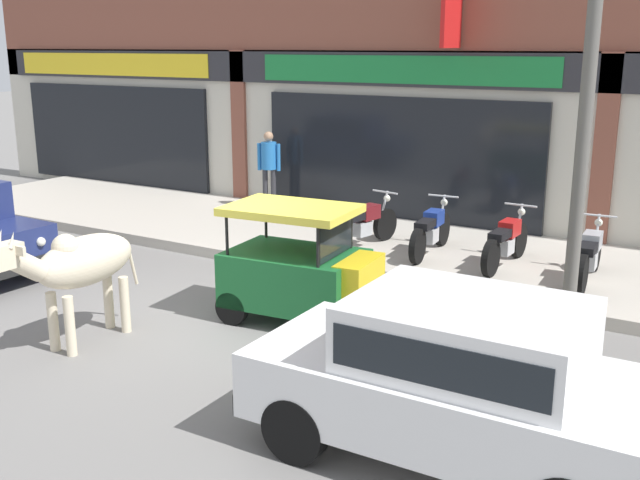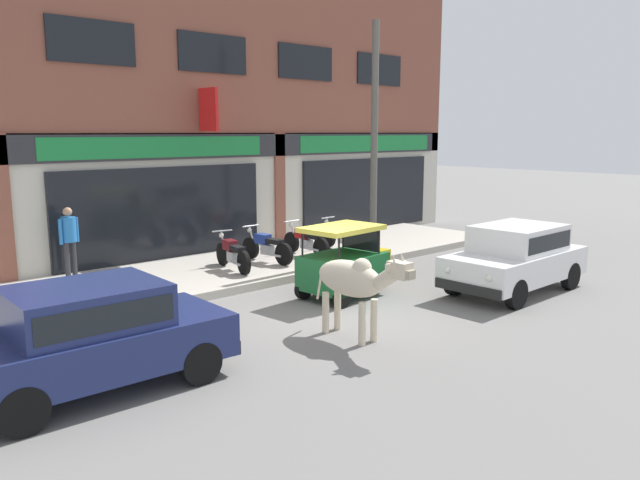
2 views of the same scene
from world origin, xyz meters
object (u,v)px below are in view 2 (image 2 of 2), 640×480
Objects in this scene: auto_rickshaw at (345,266)px; motorcycle_1 at (267,247)px; motorcycle_0 at (233,254)px; utility_pole at (374,142)px; car_1 at (93,332)px; pedestrian at (69,235)px; cow at (354,280)px; motorcycle_3 at (344,237)px; motorcycle_2 at (306,241)px; car_0 at (516,255)px.

auto_rickshaw is 1.13× the size of motorcycle_1.
motorcycle_0 is 4.66m from utility_pole.
auto_rickshaw is 1.13× the size of motorcycle_0.
utility_pole reaches higher than car_1.
motorcycle_1 is 1.13× the size of pedestrian.
car_1 is (-4.09, 0.83, -0.19)m from cow.
cow is at bearing -133.17° from motorcycle_3.
auto_rickshaw is at bearing -76.89° from motorcycle_0.
cow is 0.59× the size of car_1.
car_1 is 6.01m from auto_rickshaw.
motorcycle_0 is (1.08, 5.11, -0.44)m from cow.
motorcycle_0 and motorcycle_2 have the same top height.
auto_rickshaw reaches higher than motorcycle_0.
pedestrian is (2.01, 6.06, 0.35)m from car_1.
motorcycle_2 is at bearing 30.10° from car_1.
car_0 reaches higher than motorcycle_2.
car_0 is 5.57m from motorcycle_2.
utility_pole is (3.69, -1.12, 2.62)m from motorcycle_0.
pedestrian is (-5.58, 1.66, 0.60)m from motorcycle_2.
cow is 0.59× the size of car_0.
auto_rickshaw is at bearing 48.19° from cow.
utility_pole is at bearing -44.29° from motorcycle_2.
pedestrian is at bearing 163.47° from motorcycle_2.
car_1 is at bearing -168.64° from auto_rickshaw.
pedestrian is at bearing 71.67° from car_1.
utility_pole is at bearing -27.05° from motorcycle_1.
utility_pole reaches higher than cow.
pedestrian is (-6.86, 1.79, 0.60)m from motorcycle_3.
utility_pole reaches higher than car_0.
motorcycle_2 is (2.42, 0.12, 0.00)m from motorcycle_0.
cow is 4.80m from car_0.
cow reaches higher than car_1.
motorcycle_1 is at bearing 67.07° from cow.
motorcycle_2 is (7.59, 4.40, -0.25)m from car_1.
motorcycle_1 is at bearing 152.95° from utility_pole.
cow reaches higher than car_0.
pedestrian is at bearing 157.09° from utility_pole.
motorcycle_2 is (-1.29, 5.41, -0.25)m from car_0.
car_0 reaches higher than motorcycle_1.
utility_pole is (6.85, -2.90, 2.02)m from pedestrian.
motorcycle_2 is 1.00× the size of motorcycle_3.
utility_pole is at bearing 90.30° from car_0.
cow is 6.31m from motorcycle_2.
auto_rickshaw reaches higher than car_1.
motorcycle_0 is 2.43m from motorcycle_2.
motorcycle_3 is (1.27, -0.14, 0.00)m from motorcycle_2.
auto_rickshaw is 1.13× the size of motorcycle_2.
motorcycle_1 is at bearing 115.10° from car_0.
cow reaches higher than motorcycle_3.
motorcycle_1 is (-2.56, 5.47, -0.25)m from car_0.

